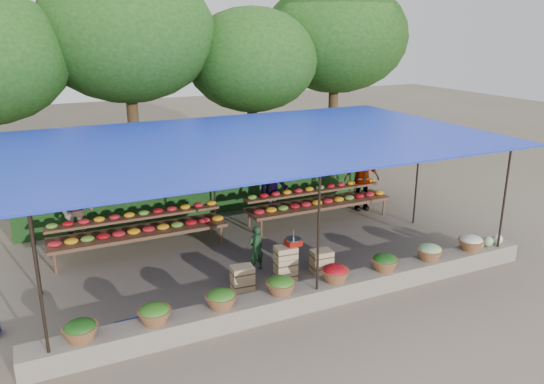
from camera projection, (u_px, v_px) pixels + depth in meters
name	position (u px, v px, depth m)	size (l,w,h in m)	color
ground	(256.00, 253.00, 12.81)	(60.00, 60.00, 0.00)	#6A5F4E
stone_curb	(313.00, 295.00, 10.38)	(10.60, 0.55, 0.40)	slate
stall_canopy	(254.00, 144.00, 12.07)	(10.80, 6.60, 2.82)	black
produce_baskets	(309.00, 279.00, 10.23)	(8.98, 0.58, 0.34)	brown
netting_backdrop	(211.00, 172.00, 15.15)	(10.60, 0.06, 2.50)	#1C4B1A
tree_row	(192.00, 44.00, 16.86)	(16.51, 5.50, 7.12)	#362613
fruit_table_left	(139.00, 227.00, 12.77)	(4.21, 0.95, 0.93)	#533121
fruit_table_right	(318.00, 200.00, 14.82)	(4.21, 0.95, 0.93)	#533121
crate_counter	(284.00, 267.00, 11.36)	(2.38, 0.38, 0.77)	tan
weighing_scale	(293.00, 242.00, 11.28)	(0.33, 0.33, 0.35)	#A8170D
vendor_seated	(256.00, 248.00, 11.75)	(0.38, 0.25, 1.06)	#19381E
customer_left	(76.00, 211.00, 13.07)	(0.85, 0.66, 1.75)	slate
customer_mid	(274.00, 185.00, 15.07)	(1.21, 0.69, 1.87)	slate
customer_right	(362.00, 179.00, 15.64)	(1.09, 0.45, 1.86)	slate
blue_crate_front	(129.00, 330.00, 9.31)	(0.44, 0.31, 0.26)	navy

